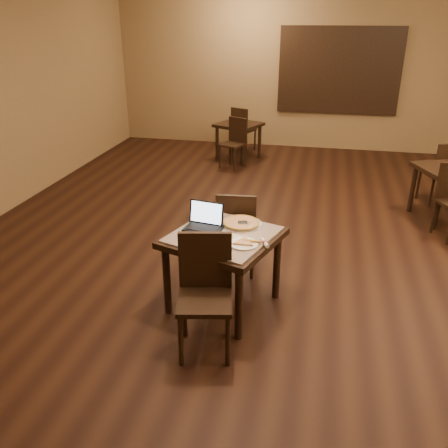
% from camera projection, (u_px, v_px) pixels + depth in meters
% --- Properties ---
extents(ground, '(10.00, 10.00, 0.00)m').
position_uv_depth(ground, '(284.00, 256.00, 5.53)').
color(ground, black).
rests_on(ground, ground).
extents(wall_back, '(8.00, 0.02, 3.00)m').
position_uv_depth(wall_back, '(313.00, 73.00, 9.37)').
color(wall_back, olive).
rests_on(wall_back, ground).
extents(mural, '(2.34, 0.05, 1.64)m').
position_uv_depth(mural, '(339.00, 71.00, 9.22)').
color(mural, '#234F81').
rests_on(mural, wall_back).
extents(tiled_table, '(1.16, 1.16, 0.76)m').
position_uv_depth(tiled_table, '(223.00, 244.00, 4.36)').
color(tiled_table, black).
rests_on(tiled_table, ground).
extents(chair_main_near, '(0.52, 0.52, 1.01)m').
position_uv_depth(chair_main_near, '(205.00, 287.00, 3.86)').
color(chair_main_near, black).
rests_on(chair_main_near, ground).
extents(chair_main_far, '(0.45, 0.45, 0.95)m').
position_uv_depth(chair_main_far, '(237.00, 229.00, 4.96)').
color(chair_main_far, black).
rests_on(chair_main_far, ground).
extents(laptop, '(0.37, 0.31, 0.23)m').
position_uv_depth(laptop, '(205.00, 221.00, 4.43)').
color(laptop, black).
rests_on(laptop, tiled_table).
extents(plate, '(0.25, 0.25, 0.01)m').
position_uv_depth(plate, '(244.00, 244.00, 4.11)').
color(plate, white).
rests_on(plate, tiled_table).
extents(pizza_slice, '(0.21, 0.21, 0.02)m').
position_uv_depth(pizza_slice, '(244.00, 242.00, 4.11)').
color(pizza_slice, beige).
rests_on(pizza_slice, plate).
extents(pizza_pan, '(0.40, 0.40, 0.01)m').
position_uv_depth(pizza_pan, '(241.00, 224.00, 4.51)').
color(pizza_pan, silver).
rests_on(pizza_pan, tiled_table).
extents(pizza_whole, '(0.35, 0.35, 0.02)m').
position_uv_depth(pizza_whole, '(241.00, 223.00, 4.50)').
color(pizza_whole, beige).
rests_on(pizza_whole, pizza_pan).
extents(spatula, '(0.14, 0.23, 0.01)m').
position_uv_depth(spatula, '(243.00, 223.00, 4.48)').
color(spatula, silver).
rests_on(spatula, pizza_whole).
extents(napkin_roll, '(0.10, 0.15, 0.04)m').
position_uv_depth(napkin_roll, '(265.00, 243.00, 4.11)').
color(napkin_roll, white).
rests_on(napkin_roll, tiled_table).
extents(other_table_a_chair_far, '(0.53, 0.53, 0.94)m').
position_uv_depth(other_table_a_chair_far, '(443.00, 170.00, 6.83)').
color(other_table_a_chair_far, black).
rests_on(other_table_a_chair_far, ground).
extents(other_table_b, '(0.96, 0.96, 0.68)m').
position_uv_depth(other_table_b, '(239.00, 129.00, 8.97)').
color(other_table_b, black).
rests_on(other_table_b, ground).
extents(other_table_b_chair_near, '(0.51, 0.51, 0.88)m').
position_uv_depth(other_table_b_chair_near, '(235.00, 140.00, 8.53)').
color(other_table_b_chair_near, black).
rests_on(other_table_b_chair_near, ground).
extents(other_table_b_chair_far, '(0.51, 0.51, 0.88)m').
position_uv_depth(other_table_b_chair_far, '(242.00, 127.00, 9.47)').
color(other_table_b_chair_far, black).
rests_on(other_table_b_chair_far, ground).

